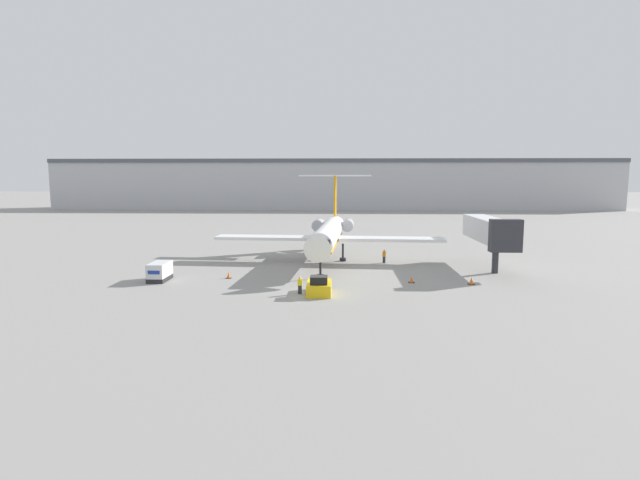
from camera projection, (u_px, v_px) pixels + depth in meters
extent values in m
plane|color=gray|center=(315.00, 294.00, 44.91)|extent=(600.00, 600.00, 0.00)
cube|color=#B2B2B7|center=(333.00, 186.00, 162.91)|extent=(180.00, 16.00, 14.85)
cube|color=#4C515B|center=(333.00, 161.00, 161.89)|extent=(180.00, 16.80, 1.20)
cylinder|color=white|center=(328.00, 234.00, 60.71)|extent=(3.95, 20.73, 2.68)
cone|color=white|center=(318.00, 248.00, 49.49)|extent=(2.81, 2.31, 2.68)
cube|color=black|center=(319.00, 242.00, 50.27)|extent=(2.32, 0.84, 0.44)
cone|color=white|center=(335.00, 225.00, 72.34)|extent=(2.59, 3.09, 2.41)
cube|color=orange|center=(328.00, 242.00, 60.82)|extent=(3.55, 18.66, 0.20)
cube|color=white|center=(392.00, 239.00, 61.04)|extent=(12.97, 3.90, 0.36)
cube|color=white|center=(267.00, 238.00, 62.57)|extent=(12.97, 3.90, 0.36)
cylinder|color=#ADADB7|center=(348.00, 225.00, 69.01)|extent=(1.78, 3.58, 1.57)
cylinder|color=#ADADB7|center=(319.00, 225.00, 69.41)|extent=(1.78, 3.58, 1.57)
cube|color=orange|center=(335.00, 196.00, 72.38)|extent=(0.38, 2.21, 5.79)
cube|color=white|center=(335.00, 176.00, 72.02)|extent=(10.51, 2.44, 0.20)
cylinder|color=black|center=(320.00, 268.00, 51.84)|extent=(0.24, 0.24, 2.20)
cylinder|color=black|center=(320.00, 276.00, 51.95)|extent=(0.80, 0.80, 0.40)
cylinder|color=black|center=(315.00, 252.00, 62.80)|extent=(0.24, 0.24, 2.20)
cylinder|color=black|center=(315.00, 259.00, 62.92)|extent=(0.80, 0.80, 0.40)
cylinder|color=black|center=(343.00, 252.00, 62.46)|extent=(0.24, 0.24, 2.20)
cylinder|color=black|center=(343.00, 259.00, 62.57)|extent=(0.80, 0.80, 0.40)
cube|color=yellow|center=(319.00, 288.00, 45.14)|extent=(2.17, 3.79, 1.08)
cube|color=black|center=(319.00, 280.00, 44.20)|extent=(1.52, 1.36, 0.70)
cube|color=black|center=(320.00, 285.00, 46.96)|extent=(1.95, 0.30, 0.65)
cube|color=#232326|center=(160.00, 278.00, 50.83)|extent=(1.68, 3.22, 0.45)
cube|color=silver|center=(160.00, 269.00, 50.71)|extent=(1.68, 3.22, 1.42)
cube|color=navy|center=(154.00, 273.00, 49.09)|extent=(1.18, 0.04, 0.36)
cube|color=#232838|center=(300.00, 290.00, 45.04)|extent=(0.32, 0.20, 0.78)
cube|color=yellow|center=(300.00, 282.00, 44.96)|extent=(0.40, 0.24, 0.62)
sphere|color=tan|center=(300.00, 278.00, 44.90)|extent=(0.23, 0.23, 0.23)
cube|color=#232838|center=(384.00, 260.00, 61.16)|extent=(0.32, 0.20, 0.79)
cube|color=orange|center=(384.00, 254.00, 61.07)|extent=(0.40, 0.24, 0.63)
sphere|color=tan|center=(384.00, 251.00, 61.02)|extent=(0.23, 0.23, 0.23)
cube|color=black|center=(229.00, 278.00, 52.02)|extent=(0.51, 0.51, 0.04)
cone|color=orange|center=(229.00, 275.00, 51.98)|extent=(0.37, 0.37, 0.64)
cube|color=black|center=(411.00, 282.00, 49.93)|extent=(0.60, 0.60, 0.04)
cone|color=orange|center=(411.00, 279.00, 49.89)|extent=(0.43, 0.43, 0.56)
cube|color=black|center=(471.00, 284.00, 49.07)|extent=(0.62, 0.62, 0.04)
cone|color=orange|center=(471.00, 281.00, 49.03)|extent=(0.45, 0.45, 0.66)
cylinder|color=#2D2D33|center=(495.00, 259.00, 54.62)|extent=(0.70, 0.70, 3.20)
cube|color=silver|center=(487.00, 229.00, 57.81)|extent=(2.60, 11.97, 2.60)
cube|color=#2D2D33|center=(506.00, 236.00, 51.29)|extent=(3.20, 1.20, 3.38)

